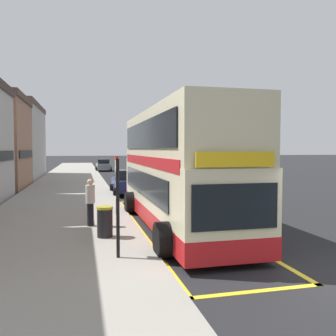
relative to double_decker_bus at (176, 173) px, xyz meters
name	(u,v)px	position (x,y,z in m)	size (l,w,h in m)	color
ground_plane	(138,176)	(2.46, 25.49, -2.06)	(260.00, 260.00, 0.00)	black
pavement_near	(72,177)	(-4.54, 25.49, -1.99)	(6.00, 76.00, 0.14)	gray
double_decker_bus	(176,173)	(0.00, 0.00, 0.00)	(3.22, 10.90, 4.40)	beige
bus_bay_markings	(175,225)	(0.00, 0.07, -2.06)	(3.09, 13.39, 0.01)	yellow
bus_stop_sign	(117,198)	(-2.62, -3.90, -0.36)	(0.09, 0.51, 2.64)	black
terrace_corner	(1,141)	(-11.53, 25.85, 1.76)	(7.73, 12.12, 8.52)	#B2ADA8
parked_car_grey_ahead	(148,162)	(7.17, 44.90, -1.26)	(2.09, 4.20, 1.62)	slate
parked_car_grey_across	(103,165)	(-0.69, 35.81, -1.26)	(2.09, 4.20, 1.62)	slate
parked_car_navy_far	(128,182)	(-0.62, 9.97, -1.26)	(2.09, 4.20, 1.62)	navy
pedestrian_waiting_near_sign	(90,200)	(-3.23, 0.07, -0.98)	(0.34, 0.34, 1.73)	black
litter_bin	(105,222)	(-2.82, -1.71, -1.43)	(0.52, 0.52, 0.98)	black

